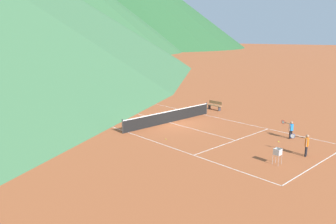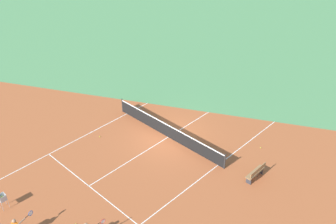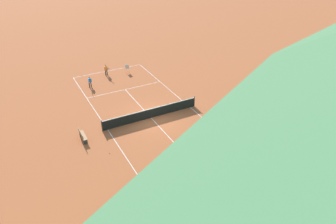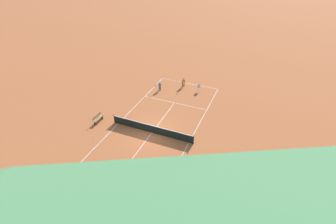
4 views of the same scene
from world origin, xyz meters
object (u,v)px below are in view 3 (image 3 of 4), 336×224
ball_hopper (127,67)px  tennis_ball_alley_right (109,153)px  courtside_bench (83,135)px  tennis_ball_far_corner (196,145)px  tennis_ball_mid_court (102,85)px  tennis_ball_service_box (191,173)px  tennis_ball_alley_left (167,95)px  tennis_net (151,113)px  player_near_service (106,69)px  player_far_baseline (90,81)px

ball_hopper → tennis_ball_alley_right: bearing=63.1°
courtside_bench → ball_hopper: bearing=-126.9°
tennis_ball_far_corner → tennis_ball_mid_court: (3.15, -13.92, 0.00)m
tennis_ball_service_box → tennis_ball_alley_left: bearing=-109.6°
tennis_ball_service_box → tennis_ball_alley_left: same height
tennis_ball_far_corner → tennis_net: bearing=-75.7°
tennis_net → tennis_ball_service_box: bearing=84.8°
tennis_ball_service_box → tennis_ball_mid_court: size_ratio=1.00×
tennis_ball_service_box → tennis_ball_mid_court: bearing=-86.4°
tennis_ball_far_corner → ball_hopper: (-0.47, -15.80, 0.62)m
player_near_service → tennis_ball_far_corner: bearing=96.6°
tennis_ball_far_corner → tennis_ball_alley_right: 6.78m
ball_hopper → tennis_net: bearing=79.9°
tennis_net → player_far_baseline: 9.17m
tennis_ball_alley_right → tennis_ball_far_corner: bearing=160.9°
player_far_baseline → tennis_ball_alley_right: size_ratio=18.22×
player_near_service → tennis_ball_alley_left: player_near_service is taller
tennis_ball_mid_court → ball_hopper: 4.13m
tennis_ball_service_box → tennis_ball_mid_court: (1.04, -16.59, 0.00)m
tennis_ball_alley_right → ball_hopper: bearing=-116.9°
tennis_ball_service_box → courtside_bench: size_ratio=0.04×
tennis_ball_mid_court → courtside_bench: size_ratio=0.04×
tennis_net → ball_hopper: tennis_net is taller
tennis_ball_alley_left → tennis_ball_far_corner: 8.71m
player_far_baseline → ball_hopper: 5.21m
tennis_ball_alley_left → tennis_net: bearing=43.7°
courtside_bench → tennis_ball_alley_right: bearing=116.2°
tennis_net → tennis_ball_far_corner: size_ratio=139.09×
player_near_service → player_far_baseline: bearing=41.0°
player_near_service → tennis_ball_alley_left: 8.64m
tennis_ball_mid_court → tennis_ball_service_box: bearing=93.6°
tennis_ball_alley_left → player_near_service: bearing=-64.1°
tennis_net → courtside_bench: tennis_net is taller
tennis_net → tennis_ball_alley_left: (-3.25, -3.11, -0.47)m
player_far_baseline → courtside_bench: bearing=70.3°
player_far_baseline → tennis_net: bearing=109.5°
tennis_net → tennis_ball_service_box: size_ratio=139.09×
tennis_ball_alley_right → ball_hopper: size_ratio=0.07×
tennis_net → player_near_service: 10.86m
tennis_ball_alley_right → player_far_baseline: bearing=-99.5°
ball_hopper → tennis_ball_far_corner: bearing=88.3°
tennis_net → tennis_ball_alley_left: size_ratio=139.09×
player_far_baseline → ball_hopper: player_far_baseline is taller
player_far_baseline → ball_hopper: size_ratio=1.35×
player_far_baseline → tennis_ball_far_corner: player_far_baseline is taller
ball_hopper → courtside_bench: (8.19, 10.92, -0.21)m
tennis_ball_mid_court → ball_hopper: ball_hopper is taller
player_near_service → tennis_ball_mid_court: player_near_service is taller
tennis_ball_service_box → tennis_ball_alley_right: same height
player_near_service → tennis_ball_far_corner: (-1.89, 16.24, -0.72)m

